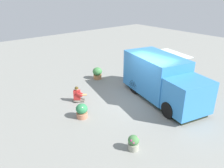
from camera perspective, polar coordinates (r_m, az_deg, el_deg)
ground_plane at (r=12.09m, az=7.58°, el=-3.98°), size 40.00×40.00×0.00m
food_truck at (r=11.95m, az=12.84°, el=1.00°), size 5.42×3.52×2.27m
person_customer at (r=11.78m, az=-8.89°, el=-3.04°), size 0.69×0.78×0.86m
planter_flowering_near at (r=10.31m, az=-7.84°, el=-6.93°), size 0.55×0.55×0.70m
planter_flowering_far at (r=8.42m, az=5.60°, el=-14.92°), size 0.42×0.42×0.61m
planter_flowering_side at (r=14.62m, az=-3.81°, el=2.90°), size 0.62×0.62×0.78m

